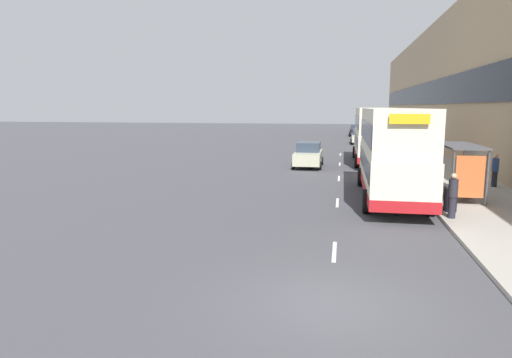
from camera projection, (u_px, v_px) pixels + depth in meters
ground_plane at (331, 305)px, 10.17m from camera, size 220.00×220.00×0.00m
pavement at (406, 150)px, 46.32m from camera, size 5.00×93.00×0.14m
terrace_facade at (451, 85)px, 44.59m from camera, size 3.10×93.00×12.92m
lane_mark_0 at (334, 251)px, 13.93m from camera, size 0.12×2.00×0.01m
lane_mark_1 at (337, 203)px, 21.03m from camera, size 0.12×2.00×0.01m
lane_mark_2 at (339, 178)px, 28.13m from camera, size 0.12×2.00×0.01m
lane_mark_3 at (340, 164)px, 35.23m from camera, size 0.12×2.00×0.01m
lane_mark_4 at (340, 154)px, 42.33m from camera, size 0.12×2.00×0.01m
bus_shelter at (465, 161)px, 21.13m from camera, size 1.60×4.20×2.48m
double_decker_bus_near at (392, 152)px, 21.53m from camera, size 2.85×10.46×4.30m
double_decker_bus_ahead at (373, 134)px, 35.48m from camera, size 2.85×10.14×4.30m
car_0 at (360, 137)px, 54.06m from camera, size 2.03×4.00×1.78m
car_1 at (308, 155)px, 33.40m from camera, size 2.07×4.58×1.81m
car_2 at (356, 130)px, 68.64m from camera, size 2.06×4.36×1.73m
pedestrian_at_shelter at (495, 170)px, 24.31m from camera, size 0.35×0.35×1.75m
pedestrian_2 at (438, 177)px, 22.46m from camera, size 0.32×0.32×1.63m
pedestrian_3 at (453, 195)px, 17.43m from camera, size 0.34×0.34×1.74m
litter_bin at (450, 199)px, 18.60m from camera, size 0.55×0.55×1.05m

